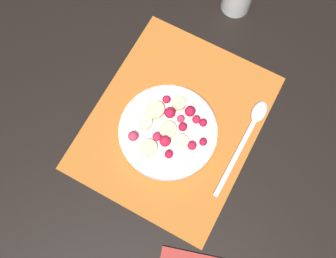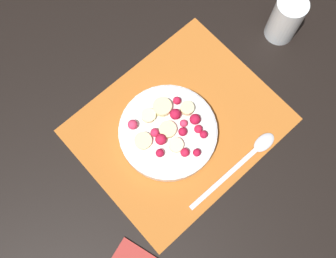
{
  "view_description": "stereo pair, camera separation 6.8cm",
  "coord_description": "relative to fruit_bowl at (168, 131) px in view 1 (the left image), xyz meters",
  "views": [
    {
      "loc": [
        0.21,
        0.1,
        0.69
      ],
      "look_at": [
        0.03,
        0.0,
        0.04
      ],
      "focal_mm": 40.0,
      "sensor_mm": 36.0,
      "label": 1
    },
    {
      "loc": [
        0.16,
        0.15,
        0.69
      ],
      "look_at": [
        0.03,
        0.0,
        0.04
      ],
      "focal_mm": 40.0,
      "sensor_mm": 36.0,
      "label": 2
    }
  ],
  "objects": [
    {
      "name": "fruit_bowl",
      "position": [
        0.0,
        0.0,
        0.0
      ],
      "size": [
        0.19,
        0.19,
        0.05
      ],
      "color": "white",
      "rests_on": "placemat"
    },
    {
      "name": "spoon",
      "position": [
        -0.08,
        0.13,
        -0.01
      ],
      "size": [
        0.21,
        0.03,
        0.01
      ],
      "rotation": [
        0.0,
        0.0,
        3.12
      ],
      "color": "silver",
      "rests_on": "placemat"
    },
    {
      "name": "ground_plane",
      "position": [
        -0.03,
        0.0,
        -0.02
      ],
      "size": [
        3.0,
        3.0,
        0.0
      ],
      "primitive_type": "plane",
      "color": "black"
    },
    {
      "name": "placemat",
      "position": [
        -0.03,
        0.0,
        -0.02
      ],
      "size": [
        0.37,
        0.31,
        0.01
      ],
      "color": "#B26023",
      "rests_on": "ground_plane"
    }
  ]
}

